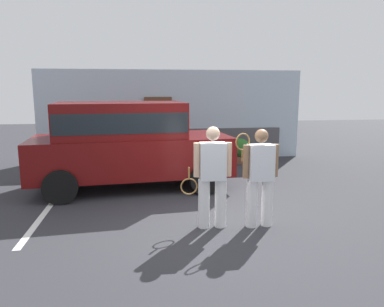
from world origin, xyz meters
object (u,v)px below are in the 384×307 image
(parked_suv, at_px, (127,141))
(tennis_player_woman, at_px, (260,176))
(potted_plant_by_porch, at_px, (240,150))
(tennis_player_man, at_px, (212,176))

(parked_suv, xyz_separation_m, tennis_player_woman, (2.31, -2.85, -0.26))
(tennis_player_woman, bearing_deg, potted_plant_by_porch, -105.11)
(parked_suv, distance_m, tennis_player_man, 3.16)
(tennis_player_man, xyz_separation_m, potted_plant_by_porch, (1.97, 5.23, -0.45))
(potted_plant_by_porch, bearing_deg, tennis_player_woman, -102.25)
(parked_suv, xyz_separation_m, tennis_player_man, (1.49, -2.78, -0.24))
(tennis_player_man, bearing_deg, tennis_player_woman, 177.02)
(tennis_player_woman, xyz_separation_m, potted_plant_by_porch, (1.15, 5.31, -0.44))
(parked_suv, height_order, potted_plant_by_porch, parked_suv)
(potted_plant_by_porch, bearing_deg, tennis_player_man, -110.59)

